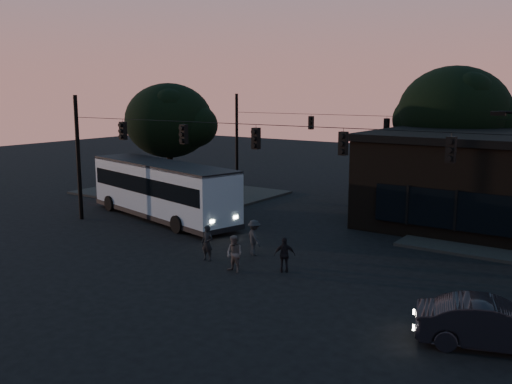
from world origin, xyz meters
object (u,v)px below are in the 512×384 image
Objects in this scene: building at (510,182)px; pedestrian_a at (207,243)px; pedestrian_d at (254,238)px; bus at (162,187)px; car at (493,325)px; pedestrian_c at (285,255)px; pedestrian_b at (234,254)px.

building reaches higher than pedestrian_a.
bus is at bearing 12.48° from pedestrian_d.
pedestrian_c is at bearing 54.86° from car.
pedestrian_c is (-6.29, -13.72, -1.93)m from building.
car is at bearing -2.51° from pedestrian_b.
car is 12.36m from pedestrian_d.
pedestrian_a is 1.02× the size of pedestrian_b.
car is at bearing 130.08° from pedestrian_c.
pedestrian_c is (11.70, -4.68, -1.16)m from bus.
building is 8.98× the size of pedestrian_d.
car is 2.82× the size of pedestrian_b.
pedestrian_c reaches higher than car.
building is 16.74m from car.
pedestrian_b is at bearing 63.58° from car.
building reaches higher than pedestrian_b.
car is 2.65× the size of pedestrian_d.
building reaches higher than bus.
building is at bearing -93.43° from pedestrian_d.
bus is at bearing 154.34° from pedestrian_b.
bus reaches higher than pedestrian_b.
car is 13.14m from pedestrian_a.
building is 20.15m from bus.
pedestrian_d reaches higher than pedestrian_c.
pedestrian_c is 0.91× the size of pedestrian_d.
car is 11.01m from pedestrian_b.
car is at bearing -12.68° from pedestrian_a.
pedestrian_a is (-10.15, -14.27, -1.88)m from building.
bus reaches higher than pedestrian_c.
building is at bearing 40.70° from bus.
pedestrian_b reaches higher than pedestrian_c.
pedestrian_a is (7.85, -5.23, -1.11)m from bus.
pedestrian_a reaches higher than car.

